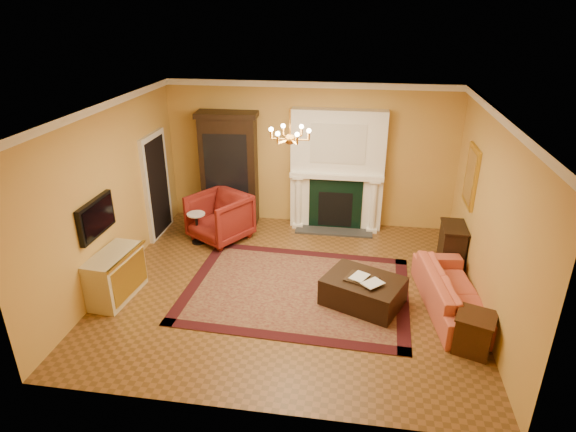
% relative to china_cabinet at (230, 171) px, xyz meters
% --- Properties ---
extents(floor, '(6.00, 5.50, 0.02)m').
position_rel_china_cabinet_xyz_m(floor, '(1.66, -2.49, -1.16)').
color(floor, brown).
rests_on(floor, ground).
extents(ceiling, '(6.00, 5.50, 0.02)m').
position_rel_china_cabinet_xyz_m(ceiling, '(1.66, -2.49, 1.86)').
color(ceiling, white).
rests_on(ceiling, wall_back).
extents(wall_back, '(6.00, 0.02, 3.00)m').
position_rel_china_cabinet_xyz_m(wall_back, '(1.66, 0.27, 0.35)').
color(wall_back, gold).
rests_on(wall_back, floor).
extents(wall_front, '(6.00, 0.02, 3.00)m').
position_rel_china_cabinet_xyz_m(wall_front, '(1.66, -5.25, 0.35)').
color(wall_front, gold).
rests_on(wall_front, floor).
extents(wall_left, '(0.02, 5.50, 3.00)m').
position_rel_china_cabinet_xyz_m(wall_left, '(-1.35, -2.49, 0.35)').
color(wall_left, gold).
rests_on(wall_left, floor).
extents(wall_right, '(0.02, 5.50, 3.00)m').
position_rel_china_cabinet_xyz_m(wall_right, '(4.67, -2.49, 0.35)').
color(wall_right, gold).
rests_on(wall_right, floor).
extents(fireplace, '(1.90, 0.70, 2.50)m').
position_rel_china_cabinet_xyz_m(fireplace, '(2.26, 0.08, 0.05)').
color(fireplace, white).
rests_on(fireplace, wall_back).
extents(crown_molding, '(6.00, 5.50, 0.12)m').
position_rel_china_cabinet_xyz_m(crown_molding, '(1.66, -1.53, 1.79)').
color(crown_molding, white).
rests_on(crown_molding, ceiling).
extents(doorway, '(0.08, 1.05, 2.10)m').
position_rel_china_cabinet_xyz_m(doorway, '(-1.30, -0.79, -0.10)').
color(doorway, silver).
rests_on(doorway, wall_left).
extents(tv_panel, '(0.09, 0.95, 0.58)m').
position_rel_china_cabinet_xyz_m(tv_panel, '(-1.29, -3.09, 0.20)').
color(tv_panel, black).
rests_on(tv_panel, wall_left).
extents(gilt_mirror, '(0.06, 0.76, 1.05)m').
position_rel_china_cabinet_xyz_m(gilt_mirror, '(4.62, -1.09, 0.50)').
color(gilt_mirror, gold).
rests_on(gilt_mirror, wall_right).
extents(chandelier, '(0.63, 0.55, 0.53)m').
position_rel_china_cabinet_xyz_m(chandelier, '(1.66, -2.49, 1.46)').
color(chandelier, '#C58736').
rests_on(chandelier, ceiling).
extents(oriental_rug, '(3.78, 2.90, 0.01)m').
position_rel_china_cabinet_xyz_m(oriental_rug, '(1.78, -2.56, -1.14)').
color(oriental_rug, '#400D14').
rests_on(oriental_rug, floor).
extents(china_cabinet, '(1.18, 0.60, 2.30)m').
position_rel_china_cabinet_xyz_m(china_cabinet, '(0.00, 0.00, 0.00)').
color(china_cabinet, black).
rests_on(china_cabinet, floor).
extents(wingback_armchair, '(1.37, 1.35, 1.05)m').
position_rel_china_cabinet_xyz_m(wingback_armchair, '(0.00, -0.90, -0.63)').
color(wingback_armchair, maroon).
rests_on(wingback_armchair, floor).
extents(pedestal_table, '(0.36, 0.36, 0.64)m').
position_rel_china_cabinet_xyz_m(pedestal_table, '(-0.40, -1.14, -0.78)').
color(pedestal_table, black).
rests_on(pedestal_table, floor).
extents(commode, '(0.59, 1.09, 0.79)m').
position_rel_china_cabinet_xyz_m(commode, '(-1.07, -3.20, -0.76)').
color(commode, beige).
rests_on(commode, floor).
extents(coral_sofa, '(0.90, 2.16, 0.82)m').
position_rel_china_cabinet_xyz_m(coral_sofa, '(4.26, -2.73, -0.74)').
color(coral_sofa, '#BA4E3A').
rests_on(coral_sofa, floor).
extents(end_table, '(0.59, 0.59, 0.54)m').
position_rel_china_cabinet_xyz_m(end_table, '(4.38, -3.71, -0.88)').
color(end_table, '#37190F').
rests_on(end_table, floor).
extents(console_table, '(0.41, 0.69, 0.75)m').
position_rel_china_cabinet_xyz_m(console_table, '(4.44, -1.29, -0.77)').
color(console_table, black).
rests_on(console_table, floor).
extents(leather_ottoman, '(1.42, 1.25, 0.44)m').
position_rel_china_cabinet_xyz_m(leather_ottoman, '(2.88, -2.80, -0.91)').
color(leather_ottoman, black).
rests_on(leather_ottoman, oriental_rug).
extents(ottoman_tray, '(0.57, 0.51, 0.03)m').
position_rel_china_cabinet_xyz_m(ottoman_tray, '(2.84, -2.84, -0.68)').
color(ottoman_tray, black).
rests_on(ottoman_tray, leather_ottoman).
extents(book_a, '(0.21, 0.13, 0.31)m').
position_rel_china_cabinet_xyz_m(book_a, '(2.70, -2.77, -0.51)').
color(book_a, gray).
rests_on(book_a, ottoman_tray).
extents(book_b, '(0.18, 0.18, 0.32)m').
position_rel_china_cabinet_xyz_m(book_b, '(2.93, -2.90, -0.51)').
color(book_b, gray).
rests_on(book_b, ottoman_tray).
extents(topiary_left, '(0.15, 0.15, 0.41)m').
position_rel_china_cabinet_xyz_m(topiary_left, '(1.60, 0.04, 0.31)').
color(topiary_left, gray).
rests_on(topiary_left, fireplace).
extents(topiary_right, '(0.14, 0.14, 0.39)m').
position_rel_china_cabinet_xyz_m(topiary_right, '(2.94, 0.04, 0.29)').
color(topiary_right, gray).
rests_on(topiary_right, fireplace).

